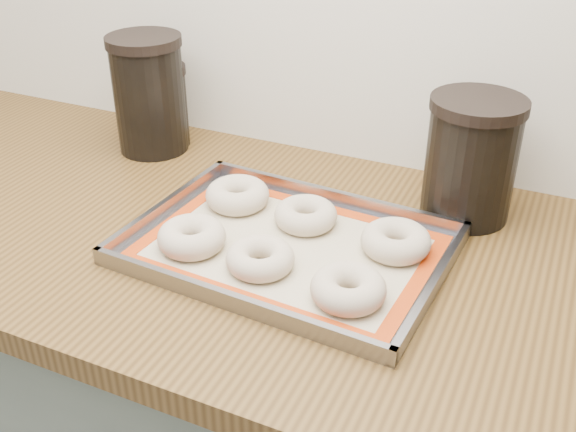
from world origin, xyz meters
The scene contains 13 objects.
cabinet centered at (0.00, 1.68, 0.43)m, with size 3.00×0.65×0.86m, color slate.
countertop centered at (0.00, 1.68, 0.88)m, with size 3.06×0.68×0.04m, color brown.
baking_tray centered at (0.15, 1.65, 0.91)m, with size 0.48×0.36×0.03m.
baking_mat centered at (0.15, 1.65, 0.90)m, with size 0.44×0.32×0.00m.
bagel_front_left centered at (0.02, 1.59, 0.92)m, with size 0.10×0.10×0.04m, color beige.
bagel_front_mid centered at (0.14, 1.59, 0.92)m, with size 0.10×0.10×0.03m, color beige.
bagel_front_right centered at (0.28, 1.57, 0.92)m, with size 0.10×0.10×0.04m, color beige.
bagel_back_left centered at (0.02, 1.74, 0.92)m, with size 0.11×0.11×0.04m, color beige.
bagel_back_mid centered at (0.15, 1.73, 0.92)m, with size 0.10×0.10×0.04m, color beige.
bagel_back_right centered at (0.30, 1.71, 0.92)m, with size 0.10×0.10×0.04m, color beige.
canister_left centered at (-0.24, 1.88, 1.01)m, with size 0.14×0.14×0.22m.
canister_mid centered at (-0.23, 1.90, 0.98)m, with size 0.10×0.10×0.16m.
canister_right centered at (0.37, 1.87, 1.00)m, with size 0.15×0.15×0.20m.
Camera 1 is at (0.50, 0.89, 1.46)m, focal length 42.00 mm.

